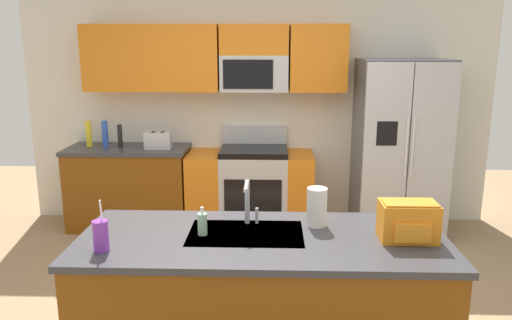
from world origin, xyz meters
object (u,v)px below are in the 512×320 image
object	(u,v)px
toaster	(158,140)
backpack	(408,220)
bottle_blue	(105,134)
sink_faucet	(248,199)
pepper_mill	(120,136)
soap_dispenser	(202,224)
bottle_yellow	(89,134)
range_oven	(251,189)
refrigerator	(399,148)
drink_cup_purple	(101,236)
paper_towel_roll	(317,207)

from	to	relation	value
toaster	backpack	world-z (taller)	backpack
bottle_blue	backpack	size ratio (longest dim) A/B	0.89
sink_faucet	bottle_blue	bearing A→B (deg)	125.38
pepper_mill	soap_dispenser	size ratio (longest dim) A/B	1.47
bottle_yellow	backpack	size ratio (longest dim) A/B	0.88
bottle_blue	bottle_yellow	world-z (taller)	bottle_blue
range_oven	sink_faucet	xyz separation A→B (m)	(0.09, -2.33, 0.62)
refrigerator	bottle_yellow	bearing A→B (deg)	178.21
toaster	backpack	xyz separation A→B (m)	(2.00, -2.49, 0.03)
toaster	pepper_mill	distance (m)	0.43
toaster	drink_cup_purple	size ratio (longest dim) A/B	0.95
toaster	bottle_blue	size ratio (longest dim) A/B	0.99
backpack	toaster	bearing A→B (deg)	128.77
soap_dispenser	sink_faucet	bearing A→B (deg)	33.68
bottle_blue	soap_dispenser	world-z (taller)	bottle_blue
toaster	soap_dispenser	size ratio (longest dim) A/B	1.65
sink_faucet	paper_towel_roll	bearing A→B (deg)	0.20
range_oven	refrigerator	bearing A→B (deg)	-2.61
paper_towel_roll	soap_dispenser	bearing A→B (deg)	-165.69
pepper_mill	sink_faucet	bearing A→B (deg)	-57.17
range_oven	bottle_yellow	world-z (taller)	bottle_yellow
bottle_blue	soap_dispenser	size ratio (longest dim) A/B	1.67
bottle_yellow	refrigerator	bearing A→B (deg)	-1.79
backpack	pepper_mill	bearing A→B (deg)	133.71
range_oven	bottle_blue	bearing A→B (deg)	178.98
pepper_mill	bottle_blue	distance (m)	0.18
bottle_yellow	paper_towel_roll	distance (m)	3.29
bottle_blue	paper_towel_roll	distance (m)	3.16
refrigerator	backpack	bearing A→B (deg)	-102.83
pepper_mill	drink_cup_purple	world-z (taller)	drink_cup_purple
range_oven	toaster	xyz separation A→B (m)	(-0.99, -0.05, 0.55)
bottle_yellow	paper_towel_roll	bearing A→B (deg)	-45.98
bottle_blue	drink_cup_purple	world-z (taller)	drink_cup_purple
drink_cup_purple	sink_faucet	bearing A→B (deg)	28.97
backpack	refrigerator	bearing A→B (deg)	77.17
refrigerator	backpack	xyz separation A→B (m)	(-0.56, -2.47, 0.09)
range_oven	backpack	bearing A→B (deg)	-68.26
refrigerator	paper_towel_roll	distance (m)	2.50
bottle_blue	sink_faucet	distance (m)	2.89
bottle_blue	bottle_yellow	size ratio (longest dim) A/B	1.00
toaster	bottle_blue	xyz separation A→B (m)	(-0.60, 0.08, 0.05)
bottle_yellow	drink_cup_purple	distance (m)	3.00
soap_dispenser	backpack	bearing A→B (deg)	-1.94
pepper_mill	backpack	distance (m)	3.52
bottle_blue	sink_faucet	xyz separation A→B (m)	(1.68, -2.36, 0.03)
backpack	drink_cup_purple	bearing A→B (deg)	-172.78
toaster	bottle_yellow	world-z (taller)	bottle_yellow
bottle_blue	refrigerator	bearing A→B (deg)	-1.81
refrigerator	pepper_mill	distance (m)	3.00
bottle_blue	backpack	world-z (taller)	bottle_blue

